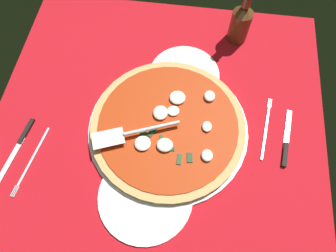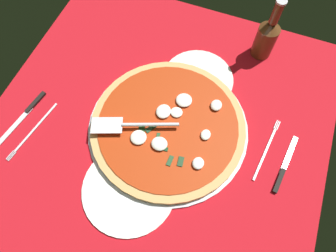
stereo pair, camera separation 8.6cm
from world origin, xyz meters
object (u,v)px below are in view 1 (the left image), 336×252
object	(u,v)px
dinner_plate_left	(184,75)
pizza	(168,126)
place_setting_far	(276,136)
pizza_server	(132,133)
dinner_plate_right	(145,196)
beer_bottle	(241,21)
place_setting_near	(25,152)

from	to	relation	value
dinner_plate_left	pizza	bearing A→B (deg)	-7.63
pizza	place_setting_far	bearing A→B (deg)	93.16
pizza_server	dinner_plate_right	bearing A→B (deg)	88.95
dinner_plate_left	beer_bottle	xyz separation A→B (cm)	(-17.24, 15.62, 7.34)
place_setting_near	place_setting_far	xyz separation A→B (cm)	(-14.24, 69.22, -0.01)
dinner_plate_left	pizza	size ratio (longest dim) A/B	0.50
dinner_plate_left	pizza_server	bearing A→B (deg)	-26.53
place_setting_near	place_setting_far	distance (cm)	70.67
dinner_plate_left	place_setting_far	world-z (taller)	place_setting_far
pizza_server	place_setting_far	size ratio (longest dim) A/B	1.06
dinner_plate_left	place_setting_near	world-z (taller)	place_setting_near
dinner_plate_right	pizza	world-z (taller)	pizza
dinner_plate_left	place_setting_far	xyz separation A→B (cm)	(17.38, 28.23, -0.15)
beer_bottle	pizza_server	bearing A→B (deg)	-33.85
place_setting_near	pizza	bearing A→B (deg)	118.22
pizza_server	beer_bottle	bearing A→B (deg)	-145.22
dinner_plate_left	place_setting_far	distance (cm)	33.15
dinner_plate_right	pizza_server	bearing A→B (deg)	-159.69
dinner_plate_right	pizza_server	size ratio (longest dim) A/B	1.05
dinner_plate_left	place_setting_near	xyz separation A→B (cm)	(31.62, -40.99, -0.14)
dinner_plate_left	place_setting_far	bearing A→B (deg)	58.37
pizza_server	beer_bottle	size ratio (longest dim) A/B	1.09
place_setting_far	beer_bottle	xyz separation A→B (cm)	(-34.62, -12.61, 7.49)
dinner_plate_left	beer_bottle	world-z (taller)	beer_bottle
dinner_plate_right	pizza	distance (cm)	20.48
pizza	place_setting_far	size ratio (longest dim) A/B	1.97
pizza_server	dinner_plate_left	bearing A→B (deg)	-137.90
dinner_plate_right	place_setting_far	distance (cm)	40.61
dinner_plate_left	pizza_server	world-z (taller)	pizza_server
beer_bottle	dinner_plate_right	bearing A→B (deg)	-20.96
place_setting_near	beer_bottle	world-z (taller)	beer_bottle
dinner_plate_right	beer_bottle	size ratio (longest dim) A/B	1.15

